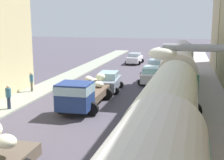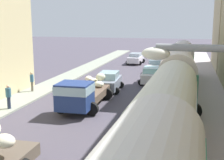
{
  "view_description": "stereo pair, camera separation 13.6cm",
  "coord_description": "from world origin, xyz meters",
  "px_view_note": "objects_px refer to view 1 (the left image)",
  "views": [
    {
      "loc": [
        5.26,
        2.3,
        6.24
      ],
      "look_at": [
        0.0,
        23.76,
        1.85
      ],
      "focal_mm": 49.4,
      "sensor_mm": 36.0,
      "label": 1
    },
    {
      "loc": [
        5.4,
        2.34,
        6.24
      ],
      "look_at": [
        0.0,
        23.76,
        1.85
      ],
      "focal_mm": 49.4,
      "sensor_mm": 36.0,
      "label": 2
    }
  ],
  "objects_px": {
    "car_0": "(109,81)",
    "car_3": "(156,66)",
    "parked_bus_2": "(177,74)",
    "car_1": "(135,58)",
    "parked_bus_3": "(180,61)",
    "parked_bus_1": "(169,113)",
    "car_2": "(151,75)",
    "cargo_truck_1": "(83,93)",
    "pedestrian_2": "(8,96)",
    "pedestrian_3": "(32,81)"
  },
  "relations": [
    {
      "from": "parked_bus_1",
      "to": "car_2",
      "type": "height_order",
      "value": "parked_bus_1"
    },
    {
      "from": "parked_bus_1",
      "to": "parked_bus_2",
      "type": "height_order",
      "value": "parked_bus_2"
    },
    {
      "from": "car_1",
      "to": "pedestrian_2",
      "type": "distance_m",
      "value": 25.01
    },
    {
      "from": "parked_bus_3",
      "to": "pedestrian_2",
      "type": "xyz_separation_m",
      "value": [
        -11.14,
        -12.97,
        -1.14
      ]
    },
    {
      "from": "parked_bus_3",
      "to": "car_3",
      "type": "xyz_separation_m",
      "value": [
        -2.92,
        5.41,
        -1.41
      ]
    },
    {
      "from": "cargo_truck_1",
      "to": "car_3",
      "type": "relative_size",
      "value": 1.8
    },
    {
      "from": "car_0",
      "to": "pedestrian_2",
      "type": "height_order",
      "value": "pedestrian_2"
    },
    {
      "from": "cargo_truck_1",
      "to": "parked_bus_2",
      "type": "bearing_deg",
      "value": 19.98
    },
    {
      "from": "parked_bus_2",
      "to": "cargo_truck_1",
      "type": "bearing_deg",
      "value": -160.02
    },
    {
      "from": "car_2",
      "to": "car_0",
      "type": "bearing_deg",
      "value": -128.12
    },
    {
      "from": "parked_bus_2",
      "to": "car_2",
      "type": "height_order",
      "value": "parked_bus_2"
    },
    {
      "from": "parked_bus_2",
      "to": "parked_bus_3",
      "type": "relative_size",
      "value": 1.08
    },
    {
      "from": "parked_bus_3",
      "to": "car_1",
      "type": "relative_size",
      "value": 2.04
    },
    {
      "from": "parked_bus_3",
      "to": "car_3",
      "type": "relative_size",
      "value": 2.07
    },
    {
      "from": "parked_bus_3",
      "to": "car_2",
      "type": "bearing_deg",
      "value": -153.43
    },
    {
      "from": "parked_bus_2",
      "to": "pedestrian_3",
      "type": "distance_m",
      "value": 12.3
    },
    {
      "from": "car_3",
      "to": "pedestrian_2",
      "type": "bearing_deg",
      "value": -114.11
    },
    {
      "from": "parked_bus_2",
      "to": "parked_bus_3",
      "type": "height_order",
      "value": "parked_bus_2"
    },
    {
      "from": "parked_bus_3",
      "to": "pedestrian_2",
      "type": "bearing_deg",
      "value": -130.67
    },
    {
      "from": "car_3",
      "to": "pedestrian_2",
      "type": "relative_size",
      "value": 2.15
    },
    {
      "from": "parked_bus_2",
      "to": "parked_bus_3",
      "type": "bearing_deg",
      "value": 90.0
    },
    {
      "from": "cargo_truck_1",
      "to": "car_2",
      "type": "bearing_deg",
      "value": 69.92
    },
    {
      "from": "parked_bus_1",
      "to": "pedestrian_3",
      "type": "relative_size",
      "value": 5.06
    },
    {
      "from": "parked_bus_1",
      "to": "car_2",
      "type": "xyz_separation_m",
      "value": [
        -2.7,
        16.65,
        -1.38
      ]
    },
    {
      "from": "parked_bus_1",
      "to": "car_0",
      "type": "height_order",
      "value": "parked_bus_1"
    },
    {
      "from": "pedestrian_3",
      "to": "car_1",
      "type": "bearing_deg",
      "value": 73.81
    },
    {
      "from": "parked_bus_3",
      "to": "pedestrian_3",
      "type": "xyz_separation_m",
      "value": [
        -12.17,
        -7.79,
        -1.12
      ]
    },
    {
      "from": "parked_bus_1",
      "to": "pedestrian_2",
      "type": "distance_m",
      "value": 12.28
    },
    {
      "from": "parked_bus_1",
      "to": "pedestrian_2",
      "type": "height_order",
      "value": "parked_bus_1"
    },
    {
      "from": "parked_bus_3",
      "to": "parked_bus_2",
      "type": "bearing_deg",
      "value": -90.0
    },
    {
      "from": "parked_bus_3",
      "to": "pedestrian_2",
      "type": "relative_size",
      "value": 4.46
    },
    {
      "from": "cargo_truck_1",
      "to": "pedestrian_3",
      "type": "relative_size",
      "value": 3.88
    },
    {
      "from": "parked_bus_3",
      "to": "car_1",
      "type": "xyz_separation_m",
      "value": [
        -6.54,
        11.61,
        -1.4
      ]
    },
    {
      "from": "parked_bus_2",
      "to": "pedestrian_3",
      "type": "bearing_deg",
      "value": 174.33
    },
    {
      "from": "parked_bus_2",
      "to": "pedestrian_2",
      "type": "height_order",
      "value": "parked_bus_2"
    },
    {
      "from": "parked_bus_2",
      "to": "car_2",
      "type": "distance_m",
      "value": 8.26
    },
    {
      "from": "parked_bus_2",
      "to": "car_3",
      "type": "relative_size",
      "value": 2.23
    },
    {
      "from": "parked_bus_3",
      "to": "car_3",
      "type": "height_order",
      "value": "parked_bus_3"
    },
    {
      "from": "car_3",
      "to": "parked_bus_3",
      "type": "bearing_deg",
      "value": -61.62
    },
    {
      "from": "cargo_truck_1",
      "to": "car_2",
      "type": "height_order",
      "value": "cargo_truck_1"
    },
    {
      "from": "parked_bus_3",
      "to": "parked_bus_1",
      "type": "bearing_deg",
      "value": -90.0
    },
    {
      "from": "car_0",
      "to": "car_2",
      "type": "bearing_deg",
      "value": 51.88
    },
    {
      "from": "parked_bus_3",
      "to": "cargo_truck_1",
      "type": "height_order",
      "value": "parked_bus_3"
    },
    {
      "from": "car_1",
      "to": "parked_bus_3",
      "type": "bearing_deg",
      "value": -60.62
    },
    {
      "from": "pedestrian_3",
      "to": "cargo_truck_1",
      "type": "bearing_deg",
      "value": -31.05
    },
    {
      "from": "car_1",
      "to": "parked_bus_1",
      "type": "bearing_deg",
      "value": -77.55
    },
    {
      "from": "parked_bus_2",
      "to": "pedestrian_3",
      "type": "relative_size",
      "value": 4.81
    },
    {
      "from": "parked_bus_1",
      "to": "car_2",
      "type": "bearing_deg",
      "value": 99.2
    },
    {
      "from": "car_1",
      "to": "pedestrian_2",
      "type": "xyz_separation_m",
      "value": [
        -4.6,
        -24.58,
        0.26
      ]
    },
    {
      "from": "car_0",
      "to": "car_3",
      "type": "bearing_deg",
      "value": 74.47
    }
  ]
}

